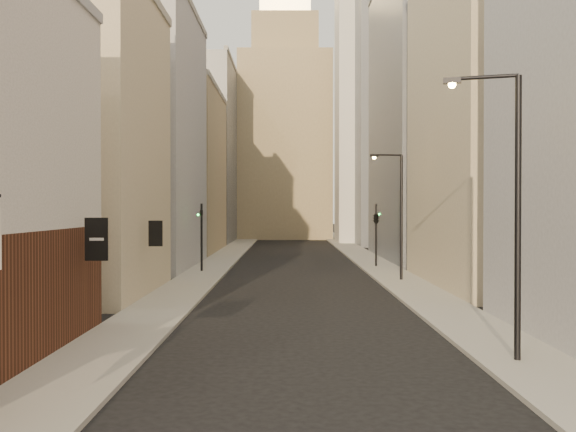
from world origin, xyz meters
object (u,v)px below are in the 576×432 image
Objects in this scene: streetlamp_mid at (398,209)px; traffic_light_left at (202,223)px; traffic_light_right at (376,218)px; white_tower at (367,104)px; streetlamp_near at (510,199)px; clock_tower at (285,125)px.

traffic_light_left is at bearing 148.37° from streetlamp_mid.
streetlamp_mid is 1.62× the size of traffic_light_right.
white_tower is 46.03m from traffic_light_left.
white_tower is 5.14× the size of streetlamp_mid.
streetlamp_near is 1.74× the size of traffic_light_right.
streetlamp_mid is 9.54m from traffic_light_right.
clock_tower reaches higher than traffic_light_right.
streetlamp_near reaches higher than streetlamp_mid.
streetlamp_mid reaches higher than traffic_light_left.
traffic_light_right is at bearing -95.85° from white_tower.
streetlamp_near is (7.00, -81.10, -12.67)m from clock_tower.
traffic_light_left is 1.00× the size of traffic_light_right.
streetlamp_mid is at bearing -82.98° from clock_tower.
traffic_light_left is at bearing -96.16° from clock_tower.
white_tower is 47.99m from streetlamp_mid.
clock_tower is at bearing 111.63° from streetlamp_near.
traffic_light_right is (13.12, 3.88, 0.31)m from traffic_light_left.
white_tower is (11.00, -14.00, 0.97)m from clock_tower.
streetlamp_mid is (7.36, -59.76, -13.02)m from clock_tower.
traffic_light_left and traffic_light_right have the same top height.
traffic_light_left is at bearing 10.84° from traffic_light_right.
white_tower is at bearing -101.50° from traffic_light_right.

